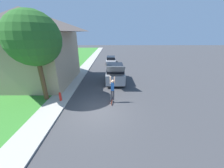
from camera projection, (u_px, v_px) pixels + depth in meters
ground_plane at (99, 111)px, 9.37m from camera, size 120.00×120.00×0.00m
lawn at (37, 82)px, 14.95m from camera, size 10.00×80.00×0.08m
sidewalk at (74, 82)px, 14.93m from camera, size 1.80×80.00×0.10m
house at (28, 46)px, 13.60m from camera, size 9.66×8.48×7.81m
lawn_tree_near at (34, 39)px, 9.11m from camera, size 3.95×3.95×6.91m
suv_parked at (116, 73)px, 14.68m from camera, size 2.21×5.16×2.61m
car_down_street at (111, 60)px, 24.11m from camera, size 1.87×4.41×1.38m
skateboarder at (113, 88)px, 9.96m from camera, size 0.41×0.23×2.00m
skateboard at (112, 102)px, 10.30m from camera, size 0.21×0.83×0.24m
fire_hydrant at (61, 96)px, 10.49m from camera, size 0.20×0.20×0.76m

